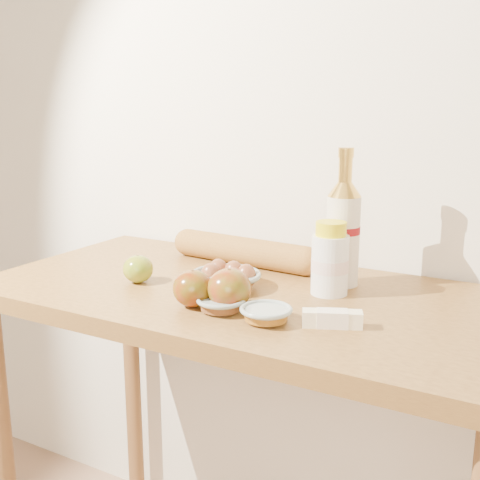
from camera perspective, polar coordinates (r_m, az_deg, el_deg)
name	(u,v)px	position (r m, az deg, el deg)	size (l,w,h in m)	color
back_wall	(309,105)	(1.58, 6.54, 12.59)	(3.50, 0.02, 2.60)	white
table	(246,341)	(1.39, 0.61, -9.59)	(1.20, 0.60, 0.90)	olive
bourbon_bottle	(343,231)	(1.37, 9.74, 0.89)	(0.10, 0.10, 0.31)	beige
cream_bottle	(330,261)	(1.31, 8.52, -1.96)	(0.11, 0.11, 0.16)	white
egg_bowl	(227,278)	(1.35, -1.29, -3.61)	(0.18, 0.18, 0.06)	gray
baguette	(243,251)	(1.54, 0.28, -1.04)	(0.43, 0.10, 0.07)	#B27C36
apple_yellowgreen	(138,269)	(1.41, -9.64, -2.73)	(0.09, 0.09, 0.06)	olive
apple_redgreen_front	(193,288)	(1.23, -4.48, -4.60)	(0.10, 0.10, 0.08)	#8D0708
apple_redgreen_right	(229,289)	(1.21, -1.03, -4.66)	(0.11, 0.11, 0.08)	#97080E
sugar_bowl	(221,304)	(1.21, -1.81, -6.09)	(0.11, 0.11, 0.03)	gray
syrup_bowl	(266,314)	(1.15, 2.49, -7.01)	(0.12, 0.12, 0.03)	#95A29D
butter_stick	(332,319)	(1.14, 8.73, -7.40)	(0.11, 0.07, 0.03)	#FDF2C4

